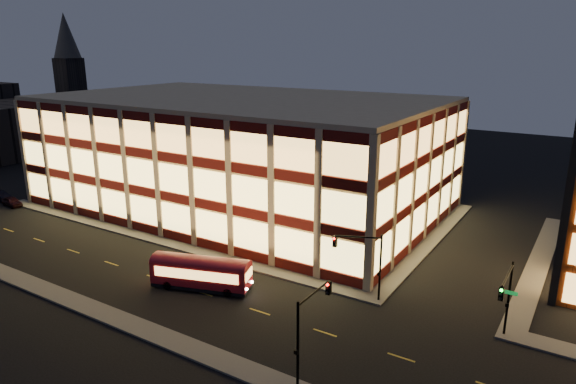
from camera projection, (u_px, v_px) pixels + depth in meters
The scene contains 15 objects.
ground at pixel (170, 248), 54.77m from camera, with size 200.00×200.00×0.00m, color black.
sidewalk_office_south at pixel (156, 239), 57.10m from camera, with size 54.00×2.00×0.15m, color #514F4C.
sidewalk_office_east at pixel (431, 240), 56.87m from camera, with size 2.00×30.00×0.15m, color #514F4C.
sidewalk_tower_west at pixel (539, 261), 51.25m from camera, with size 2.00×30.00×0.15m, color #514F4C.
sidewalk_near at pixel (61, 296), 44.16m from camera, with size 100.00×2.00×0.15m, color #514F4C.
office_building at pixel (242, 152), 68.04m from camera, with size 50.45×30.45×14.50m.
bg_building_a at pixel (2, 130), 99.69m from camera, with size 18.00×28.00×10.00m, color #2D2621.
church_tower at pixel (72, 97), 120.59m from camera, with size 5.00×5.00×18.00m, color #2D2621.
church_spire at pixel (65, 35), 116.72m from camera, with size 6.00×6.00×10.00m, color #4C473F.
traffic_signal_far at pixel (364, 255), 42.50m from camera, with size 3.79×1.87×6.00m.
traffic_signal_right at pixel (507, 293), 36.04m from camera, with size 1.20×4.37×6.00m.
traffic_signal_near at pixel (310, 318), 32.66m from camera, with size 0.32×4.45×6.00m.
trolley_bus at pixel (201, 271), 45.31m from camera, with size 9.11×4.83×3.00m.
parked_car_0 at pixel (12, 202), 68.92m from camera, with size 1.47×3.66×1.25m, color black.
parked_car_1 at pixel (0, 196), 71.32m from camera, with size 1.41×4.05×1.34m, color black.
Camera 1 is at (37.81, -36.48, 20.89)m, focal length 32.00 mm.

